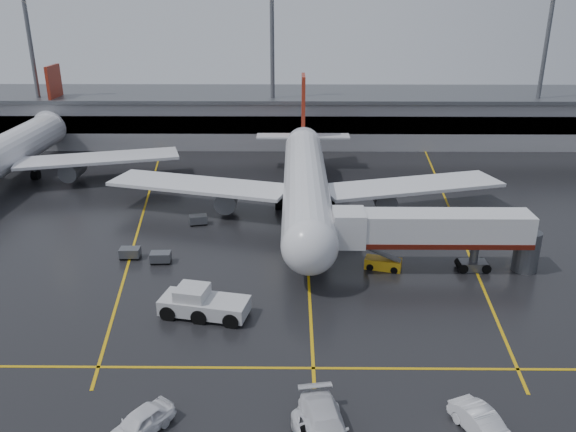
{
  "coord_description": "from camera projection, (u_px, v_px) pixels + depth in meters",
  "views": [
    {
      "loc": [
        -1.51,
        -56.67,
        25.11
      ],
      "look_at": [
        -2.0,
        -2.0,
        4.0
      ],
      "focal_mm": 35.98,
      "sensor_mm": 36.0,
      "label": 1
    }
  ],
  "objects": [
    {
      "name": "baggage_cart_c",
      "position": [
        198.0,
        219.0,
        66.96
      ],
      "size": [
        2.25,
        1.73,
        1.12
      ],
      "color": "#595B60",
      "rests_on": "ground"
    },
    {
      "name": "service_van_d",
      "position": [
        139.0,
        423.0,
        34.92
      ],
      "size": [
        4.24,
        4.88,
        1.59
      ],
      "primitive_type": "imported",
      "rotation": [
        0.0,
        0.0,
        -0.62
      ],
      "color": "white",
      "rests_on": "ground"
    },
    {
      "name": "apron_line_centre",
      "position": [
        307.0,
        244.0,
        61.89
      ],
      "size": [
        0.25,
        90.0,
        0.02
      ],
      "primitive_type": "cube",
      "color": "gold",
      "rests_on": "ground"
    },
    {
      "name": "baggage_cart_a",
      "position": [
        161.0,
        257.0,
        57.41
      ],
      "size": [
        2.06,
        1.4,
        1.12
      ],
      "color": "#595B60",
      "rests_on": "ground"
    },
    {
      "name": "jet_bridge",
      "position": [
        433.0,
        232.0,
        54.78
      ],
      "size": [
        19.9,
        3.4,
        6.05
      ],
      "color": "silver",
      "rests_on": "ground"
    },
    {
      "name": "light_mast_left",
      "position": [
        33.0,
        62.0,
        96.24
      ],
      "size": [
        3.0,
        1.2,
        25.45
      ],
      "color": "#595B60",
      "rests_on": "ground"
    },
    {
      "name": "service_van_c",
      "position": [
        483.0,
        425.0,
        34.8
      ],
      "size": [
        3.51,
        5.1,
        1.59
      ],
      "primitive_type": "imported",
      "rotation": [
        0.0,
        0.0,
        0.42
      ],
      "color": "silver",
      "rests_on": "ground"
    },
    {
      "name": "belt_loader",
      "position": [
        383.0,
        263.0,
        56.2
      ],
      "size": [
        3.76,
        2.42,
        2.21
      ],
      "color": "#EDAD15",
      "rests_on": "ground"
    },
    {
      "name": "apron_line_stop",
      "position": [
        313.0,
        368.0,
        41.37
      ],
      "size": [
        60.0,
        0.25,
        0.02
      ],
      "primitive_type": "cube",
      "color": "gold",
      "rests_on": "ground"
    },
    {
      "name": "pushback_tractor",
      "position": [
        202.0,
        304.0,
        47.89
      ],
      "size": [
        7.73,
        4.46,
        2.6
      ],
      "color": "#BCBCBE",
      "rests_on": "ground"
    },
    {
      "name": "terminal",
      "position": [
        301.0,
        116.0,
        105.05
      ],
      "size": [
        122.0,
        19.0,
        8.6
      ],
      "color": "gray",
      "rests_on": "ground"
    },
    {
      "name": "apron_line_right",
      "position": [
        451.0,
        212.0,
        71.07
      ],
      "size": [
        7.57,
        69.64,
        0.02
      ],
      "primitive_type": "cube",
      "rotation": [
        0.0,
        0.0,
        -0.1
      ],
      "color": "gold",
      "rests_on": "ground"
    },
    {
      "name": "main_airliner",
      "position": [
        305.0,
        180.0,
        69.43
      ],
      "size": [
        48.8,
        45.6,
        14.1
      ],
      "color": "silver",
      "rests_on": "ground"
    },
    {
      "name": "baggage_cart_b",
      "position": [
        130.0,
        252.0,
        58.39
      ],
      "size": [
        2.03,
        1.35,
        1.12
      ],
      "color": "#595B60",
      "rests_on": "ground"
    },
    {
      "name": "apron_line_left",
      "position": [
        144.0,
        211.0,
        71.39
      ],
      "size": [
        9.99,
        69.35,
        0.02
      ],
      "primitive_type": "cube",
      "rotation": [
        0.0,
        0.0,
        0.14
      ],
      "color": "gold",
      "rests_on": "ground"
    },
    {
      "name": "second_airliner",
      "position": [
        5.0,
        153.0,
        80.97
      ],
      "size": [
        48.8,
        45.6,
        14.1
      ],
      "color": "silver",
      "rests_on": "ground"
    },
    {
      "name": "light_mast_mid",
      "position": [
        272.0,
        62.0,
        95.9
      ],
      "size": [
        3.0,
        1.2,
        25.45
      ],
      "color": "#595B60",
      "rests_on": "ground"
    },
    {
      "name": "ground",
      "position": [
        307.0,
        244.0,
        61.9
      ],
      "size": [
        220.0,
        220.0,
        0.0
      ],
      "primitive_type": "plane",
      "color": "black",
      "rests_on": "ground"
    },
    {
      "name": "service_van_b",
      "position": [
        325.0,
        428.0,
        34.37
      ],
      "size": [
        3.63,
        6.72,
        1.85
      ],
      "primitive_type": "imported",
      "rotation": [
        0.0,
        0.0,
        0.17
      ],
      "color": "silver",
      "rests_on": "ground"
    },
    {
      "name": "light_mast_right",
      "position": [
        543.0,
        62.0,
        95.53
      ],
      "size": [
        3.0,
        1.2,
        25.45
      ],
      "color": "#595B60",
      "rests_on": "ground"
    }
  ]
}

